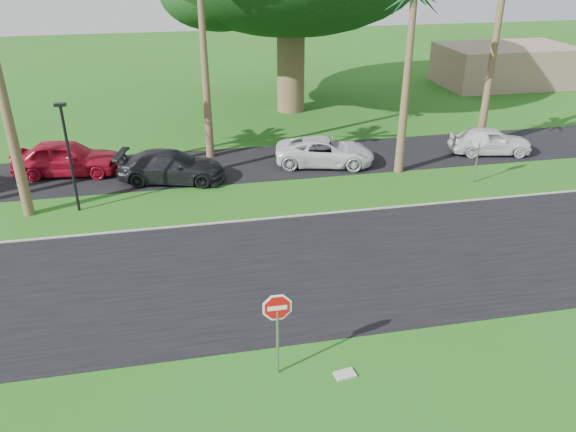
% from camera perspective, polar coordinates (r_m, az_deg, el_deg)
% --- Properties ---
extents(ground, '(120.00, 120.00, 0.00)m').
position_cam_1_polar(ground, '(17.82, -4.42, -9.42)').
color(ground, '#245916').
rests_on(ground, ground).
extents(road, '(120.00, 8.00, 0.02)m').
position_cam_1_polar(road, '(19.47, -5.19, -6.01)').
color(road, black).
rests_on(road, ground).
extents(parking_strip, '(120.00, 5.00, 0.02)m').
position_cam_1_polar(parking_strip, '(28.88, -7.64, 5.02)').
color(parking_strip, black).
rests_on(parking_strip, ground).
extents(curb, '(120.00, 0.12, 0.06)m').
position_cam_1_polar(curb, '(22.98, -6.37, -0.65)').
color(curb, gray).
rests_on(curb, ground).
extents(stop_sign_near, '(1.05, 0.07, 2.62)m').
position_cam_1_polar(stop_sign_near, '(14.43, -1.10, -10.33)').
color(stop_sign_near, gray).
rests_on(stop_sign_near, ground).
extents(stop_sign_far, '(1.05, 0.07, 2.62)m').
position_cam_1_polar(stop_sign_far, '(27.55, 18.82, 6.68)').
color(stop_sign_far, gray).
rests_on(stop_sign_far, ground).
extents(streetlight_right, '(0.45, 0.25, 4.64)m').
position_cam_1_polar(streetlight_right, '(24.59, -21.39, 6.14)').
color(streetlight_right, black).
rests_on(streetlight_right, ground).
extents(building_far, '(10.00, 6.00, 3.00)m').
position_cam_1_polar(building_far, '(48.61, 21.18, 14.10)').
color(building_far, gray).
rests_on(building_far, ground).
extents(car_red, '(5.20, 2.62, 1.70)m').
position_cam_1_polar(car_red, '(29.39, -21.59, 5.51)').
color(car_red, maroon).
rests_on(car_red, ground).
extents(car_dark, '(5.34, 3.09, 1.45)m').
position_cam_1_polar(car_dark, '(27.15, -11.74, 4.91)').
color(car_dark, black).
rests_on(car_dark, ground).
extents(car_minivan, '(5.38, 3.40, 1.38)m').
position_cam_1_polar(car_minivan, '(28.69, 3.77, 6.52)').
color(car_minivan, silver).
rests_on(car_minivan, ground).
extents(car_pickup, '(4.47, 2.49, 1.44)m').
position_cam_1_polar(car_pickup, '(32.04, 19.86, 7.18)').
color(car_pickup, silver).
rests_on(car_pickup, ground).
extents(utility_slab, '(0.60, 0.43, 0.06)m').
position_cam_1_polar(utility_slab, '(15.52, 5.80, -15.72)').
color(utility_slab, '#A4A59C').
rests_on(utility_slab, ground).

